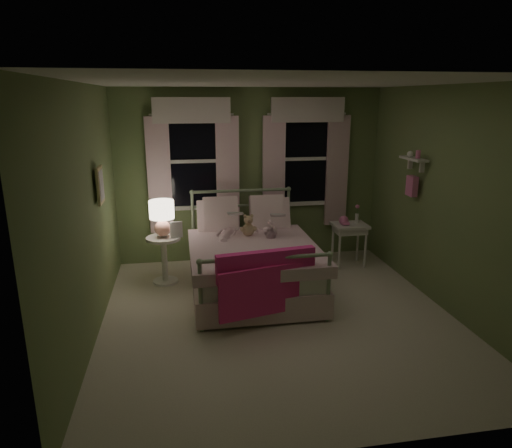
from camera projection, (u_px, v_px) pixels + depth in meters
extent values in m
plane|color=#EEE4CE|center=(279.00, 317.00, 5.28)|extent=(4.20, 4.20, 0.00)
plane|color=white|center=(282.00, 82.00, 4.59)|extent=(4.20, 4.20, 0.00)
plane|color=#72854F|center=(250.00, 176.00, 6.93)|extent=(4.00, 0.00, 4.00)
plane|color=#72854F|center=(351.00, 283.00, 2.94)|extent=(4.00, 0.00, 4.00)
plane|color=#72854F|center=(87.00, 216.00, 4.61)|extent=(0.00, 4.20, 4.20)
plane|color=#72854F|center=(449.00, 201.00, 5.26)|extent=(0.00, 4.20, 4.20)
cube|color=white|center=(252.00, 261.00, 5.89)|extent=(1.44, 1.94, 0.26)
cube|color=white|center=(252.00, 278.00, 5.95)|extent=(1.54, 2.02, 0.30)
cube|color=white|center=(254.00, 251.00, 5.70)|extent=(1.58, 1.75, 0.14)
cylinder|color=#9EB793|center=(198.00, 273.00, 5.81)|extent=(0.04, 1.90, 0.04)
cylinder|color=#9EB793|center=(303.00, 266.00, 6.03)|extent=(0.04, 1.90, 0.04)
cylinder|color=#9EB793|center=(193.00, 231.00, 6.65)|extent=(0.04, 0.04, 1.15)
cylinder|color=#9EB793|center=(288.00, 226.00, 6.88)|extent=(0.04, 0.04, 1.15)
sphere|color=#9EB793|center=(192.00, 192.00, 6.50)|extent=(0.07, 0.07, 0.07)
sphere|color=#9EB793|center=(289.00, 189.00, 6.73)|extent=(0.07, 0.07, 0.07)
cylinder|color=#9EB793|center=(241.00, 191.00, 6.61)|extent=(1.42, 0.04, 0.04)
cylinder|color=#9EB793|center=(241.00, 205.00, 6.67)|extent=(1.38, 0.03, 0.03)
cylinder|color=#9EB793|center=(201.00, 297.00, 4.86)|extent=(0.04, 0.04, 0.80)
cylinder|color=#9EB793|center=(328.00, 288.00, 5.09)|extent=(0.04, 0.04, 0.80)
sphere|color=#9EB793|center=(199.00, 262.00, 4.75)|extent=(0.07, 0.07, 0.07)
sphere|color=#9EB793|center=(330.00, 254.00, 4.98)|extent=(0.07, 0.07, 0.07)
cylinder|color=#9EB793|center=(266.00, 258.00, 4.86)|extent=(1.42, 0.04, 0.04)
cube|color=white|center=(217.00, 220.00, 6.39)|extent=(0.55, 0.32, 0.57)
cube|color=white|center=(270.00, 217.00, 6.51)|extent=(0.55, 0.32, 0.57)
cube|color=white|center=(221.00, 214.00, 6.38)|extent=(0.48, 0.30, 0.51)
cube|color=white|center=(267.00, 212.00, 6.48)|extent=(0.48, 0.30, 0.51)
cube|color=#F42F8F|center=(266.00, 265.00, 4.89)|extent=(1.10, 0.25, 0.32)
cube|color=#F73086|center=(267.00, 291.00, 4.89)|extent=(1.08, 0.30, 0.55)
imported|color=#F7D1DD|center=(226.00, 212.00, 6.12)|extent=(0.33, 0.26, 0.79)
imported|color=#F7D1DD|center=(267.00, 214.00, 6.23)|extent=(0.35, 0.28, 0.69)
imported|color=beige|center=(228.00, 217.00, 5.89)|extent=(0.22, 0.15, 0.26)
imported|color=beige|center=(270.00, 218.00, 5.99)|extent=(0.22, 0.15, 0.26)
sphere|color=tan|center=(248.00, 230.00, 6.08)|extent=(0.17, 0.17, 0.17)
sphere|color=tan|center=(248.00, 220.00, 6.03)|extent=(0.12, 0.12, 0.12)
sphere|color=tan|center=(245.00, 216.00, 6.01)|extent=(0.05, 0.05, 0.05)
sphere|color=tan|center=(252.00, 216.00, 6.02)|extent=(0.05, 0.05, 0.05)
sphere|color=tan|center=(243.00, 229.00, 6.04)|extent=(0.06, 0.06, 0.06)
sphere|color=tan|center=(254.00, 229.00, 6.06)|extent=(0.06, 0.06, 0.06)
sphere|color=#8C6B51|center=(249.00, 221.00, 5.98)|extent=(0.04, 0.04, 0.04)
cylinder|color=white|center=(163.00, 238.00, 6.12)|extent=(0.46, 0.46, 0.04)
cylinder|color=white|center=(164.00, 260.00, 6.20)|extent=(0.08, 0.08, 0.60)
cylinder|color=white|center=(166.00, 281.00, 6.28)|extent=(0.34, 0.34, 0.03)
sphere|color=#F1A18F|center=(163.00, 228.00, 6.08)|extent=(0.22, 0.22, 0.22)
cylinder|color=pink|center=(162.00, 220.00, 6.05)|extent=(0.03, 0.03, 0.13)
cylinder|color=#FFEAC6|center=(162.00, 209.00, 6.01)|extent=(0.33, 0.33, 0.24)
imported|color=beige|center=(171.00, 238.00, 6.05)|extent=(0.19, 0.24, 0.02)
cube|color=white|center=(350.00, 225.00, 6.74)|extent=(0.50, 0.40, 0.04)
cube|color=white|center=(350.00, 230.00, 6.76)|extent=(0.44, 0.34, 0.08)
cylinder|color=white|center=(339.00, 250.00, 6.65)|extent=(0.04, 0.04, 0.60)
cylinder|color=white|center=(365.00, 248.00, 6.71)|extent=(0.04, 0.04, 0.60)
cylinder|color=white|center=(333.00, 244.00, 6.93)|extent=(0.04, 0.04, 0.60)
cylinder|color=white|center=(358.00, 242.00, 7.00)|extent=(0.04, 0.04, 0.60)
sphere|color=pink|center=(344.00, 220.00, 6.70)|extent=(0.14, 0.14, 0.14)
cube|color=pink|center=(346.00, 223.00, 6.62)|extent=(0.11, 0.06, 0.04)
cylinder|color=white|center=(357.00, 218.00, 6.78)|extent=(0.05, 0.05, 0.14)
cylinder|color=#4C7F3F|center=(357.00, 211.00, 6.75)|extent=(0.01, 0.01, 0.12)
sphere|color=pink|center=(357.00, 207.00, 6.73)|extent=(0.06, 0.06, 0.06)
cube|color=black|center=(193.00, 161.00, 6.71)|extent=(0.76, 0.02, 1.35)
cube|color=white|center=(192.00, 112.00, 6.50)|extent=(0.84, 0.05, 0.06)
cube|color=white|center=(195.00, 208.00, 6.88)|extent=(0.84, 0.05, 0.06)
cube|color=white|center=(166.00, 162.00, 6.63)|extent=(0.06, 0.05, 1.40)
cube|color=white|center=(220.00, 161.00, 6.76)|extent=(0.06, 0.05, 1.40)
cube|color=white|center=(193.00, 161.00, 6.69)|extent=(0.76, 0.04, 0.05)
cube|color=white|center=(159.00, 176.00, 6.62)|extent=(0.34, 0.06, 1.70)
cube|color=white|center=(228.00, 174.00, 6.78)|extent=(0.34, 0.06, 1.70)
cube|color=white|center=(192.00, 110.00, 6.43)|extent=(1.10, 0.08, 0.36)
cylinder|color=white|center=(192.00, 115.00, 6.49)|extent=(1.20, 0.03, 0.03)
cube|color=black|center=(305.00, 159.00, 6.99)|extent=(0.76, 0.02, 1.35)
cube|color=white|center=(307.00, 112.00, 6.78)|extent=(0.84, 0.05, 0.06)
cube|color=white|center=(304.00, 203.00, 7.15)|extent=(0.84, 0.05, 0.06)
cube|color=white|center=(280.00, 159.00, 6.90)|extent=(0.06, 0.05, 1.40)
cube|color=white|center=(330.00, 158.00, 7.03)|extent=(0.06, 0.05, 1.40)
cube|color=white|center=(305.00, 159.00, 6.97)|extent=(0.76, 0.04, 0.05)
cube|color=white|center=(274.00, 173.00, 6.90)|extent=(0.34, 0.06, 1.70)
cube|color=silver|center=(337.00, 171.00, 7.06)|extent=(0.34, 0.06, 1.70)
cube|color=white|center=(308.00, 110.00, 6.71)|extent=(1.10, 0.08, 0.36)
cylinder|color=white|center=(307.00, 114.00, 6.76)|extent=(1.20, 0.03, 0.03)
cube|color=white|center=(414.00, 159.00, 5.80)|extent=(0.15, 0.50, 0.03)
cube|color=white|center=(422.00, 167.00, 5.68)|extent=(0.06, 0.03, 0.14)
cube|color=white|center=(410.00, 163.00, 5.97)|extent=(0.06, 0.03, 0.14)
cylinder|color=pink|center=(418.00, 154.00, 5.68)|extent=(0.06, 0.06, 0.10)
sphere|color=white|center=(410.00, 154.00, 5.88)|extent=(0.08, 0.08, 0.08)
cube|color=pink|center=(412.00, 186.00, 5.89)|extent=(0.08, 0.18, 0.26)
cube|color=beige|center=(100.00, 185.00, 5.14)|extent=(0.03, 0.32, 0.42)
cube|color=silver|center=(101.00, 185.00, 5.14)|extent=(0.01, 0.25, 0.34)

